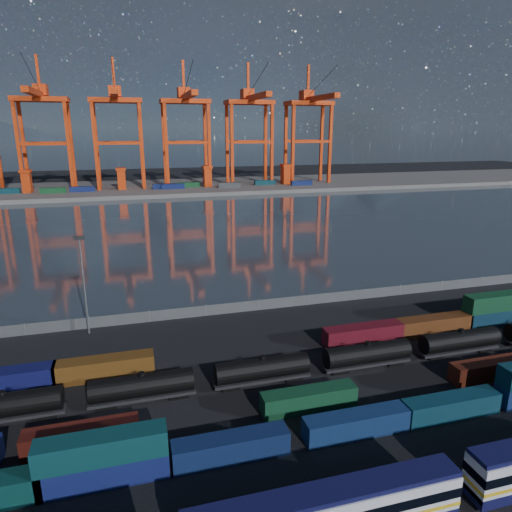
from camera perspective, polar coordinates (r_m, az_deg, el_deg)
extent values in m
plane|color=black|center=(62.56, 7.73, -16.20)|extent=(700.00, 700.00, 0.00)
plane|color=#2E3943|center=(158.47, -7.34, 3.61)|extent=(700.00, 700.00, 0.00)
cube|color=#514F4C|center=(261.34, -10.81, 8.44)|extent=(700.00, 70.00, 2.00)
cone|color=#1E2630|center=(1673.51, -23.42, 22.34)|extent=(1100.00, 1100.00, 520.00)
cone|color=#1E2630|center=(1674.96, -8.54, 22.33)|extent=(1040.00, 1040.00, 460.00)
cone|color=#1E2630|center=(1768.86, 5.38, 20.76)|extent=(960.00, 960.00, 380.00)
cone|color=#1E2630|center=(1917.22, 15.72, 18.68)|extent=(840.00, 840.00, 300.00)
cube|color=#0F0F37|center=(41.60, 8.99, -27.17)|extent=(23.54, 2.54, 0.47)
cube|color=black|center=(42.73, 8.89, -28.79)|extent=(23.56, 2.91, 0.94)
cube|color=black|center=(52.92, 28.39, -24.51)|extent=(2.82, 1.88, 0.66)
cube|color=navy|center=(50.35, -18.40, -24.13)|extent=(12.10, 2.46, 2.62)
cube|color=#0C3D43|center=(48.75, -18.69, -21.75)|extent=(12.10, 2.46, 2.62)
cube|color=#0F1F4C|center=(50.85, -3.13, -22.77)|extent=(12.10, 2.46, 2.62)
cube|color=navy|center=(54.96, 12.41, -19.83)|extent=(12.10, 2.46, 2.62)
cube|color=#0D3446|center=(61.04, 23.17, -16.90)|extent=(12.10, 2.46, 2.62)
cube|color=#501610|center=(55.35, -20.96, -20.34)|extent=(11.84, 2.41, 2.57)
cube|color=#124327|center=(58.21, 6.64, -17.34)|extent=(11.84, 2.41, 2.57)
cube|color=#541C10|center=(71.50, 27.26, -12.45)|extent=(11.84, 2.41, 2.57)
cube|color=#0F124E|center=(69.32, -29.17, -13.49)|extent=(13.12, 2.67, 2.84)
cube|color=brown|center=(67.23, -18.36, -13.11)|extent=(13.12, 2.67, 2.84)
cube|color=#5D0E19|center=(75.27, 13.23, -9.48)|extent=(13.12, 2.67, 2.84)
cube|color=#5C2D12|center=(82.06, 21.38, -8.01)|extent=(13.12, 2.67, 2.84)
cube|color=#0C2B41|center=(90.02, 27.95, -6.70)|extent=(13.12, 2.67, 2.84)
cube|color=#124526|center=(89.06, 28.18, -5.01)|extent=(13.12, 2.67, 2.84)
cylinder|color=black|center=(62.30, -29.01, -15.99)|extent=(12.60, 2.81, 2.81)
cylinder|color=black|center=(61.55, -29.20, -14.75)|extent=(0.78, 0.78, 0.48)
cube|color=black|center=(63.07, -28.81, -17.20)|extent=(13.08, 1.94, 0.39)
cube|color=black|center=(62.34, -24.69, -17.46)|extent=(2.42, 1.74, 0.58)
cylinder|color=black|center=(60.30, -14.05, -15.42)|extent=(12.60, 2.81, 2.81)
cylinder|color=black|center=(59.52, -14.15, -14.14)|extent=(0.78, 0.78, 0.48)
cube|color=black|center=(61.10, -13.95, -16.66)|extent=(13.08, 1.94, 0.39)
cube|color=black|center=(61.47, -18.17, -17.23)|extent=(2.42, 1.74, 0.58)
cube|color=black|center=(61.45, -9.69, -16.62)|extent=(2.42, 1.74, 0.58)
cylinder|color=black|center=(62.22, 0.77, -13.85)|extent=(12.60, 2.81, 2.81)
cylinder|color=black|center=(61.47, 0.78, -12.60)|extent=(0.78, 0.78, 0.48)
cube|color=black|center=(63.00, 0.77, -15.08)|extent=(13.08, 1.94, 0.39)
cube|color=black|center=(62.29, -3.24, -15.92)|extent=(2.42, 1.74, 0.58)
cube|color=black|center=(64.40, 4.62, -14.79)|extent=(2.42, 1.74, 0.58)
cylinder|color=black|center=(67.73, 13.73, -11.73)|extent=(12.60, 2.81, 2.81)
cylinder|color=black|center=(67.04, 13.82, -10.55)|extent=(0.78, 0.78, 0.48)
cube|color=black|center=(68.45, 13.65, -12.88)|extent=(13.08, 1.94, 0.39)
cube|color=black|center=(66.79, 10.25, -13.82)|extent=(2.42, 1.74, 0.58)
cube|color=black|center=(70.70, 16.79, -12.51)|extent=(2.42, 1.74, 0.58)
cylinder|color=black|center=(76.06, 24.14, -9.56)|extent=(12.60, 2.81, 2.81)
cylinder|color=black|center=(75.44, 24.27, -8.49)|extent=(0.78, 0.78, 0.48)
cube|color=black|center=(76.70, 24.01, -10.61)|extent=(13.08, 1.94, 0.39)
cube|color=black|center=(74.31, 21.32, -11.50)|extent=(2.42, 1.74, 0.58)
cube|color=black|center=(79.57, 26.45, -10.27)|extent=(2.42, 1.74, 0.58)
cube|color=#595B5E|center=(85.71, 0.36, -6.15)|extent=(160.00, 0.06, 2.00)
cylinder|color=slate|center=(84.77, -26.91, -8.14)|extent=(0.12, 0.12, 2.20)
cylinder|color=slate|center=(83.21, -20.12, -7.79)|extent=(0.12, 0.12, 2.20)
cylinder|color=slate|center=(82.84, -13.17, -7.32)|extent=(0.12, 0.12, 2.20)
cylinder|color=slate|center=(83.68, -6.28, -6.74)|extent=(0.12, 0.12, 2.20)
cylinder|color=slate|center=(85.68, 0.36, -6.09)|extent=(0.12, 0.12, 2.20)
cylinder|color=slate|center=(88.76, 6.61, -5.40)|extent=(0.12, 0.12, 2.20)
cylinder|color=slate|center=(92.83, 12.36, -4.71)|extent=(0.12, 0.12, 2.20)
cylinder|color=slate|center=(97.76, 17.57, -4.05)|extent=(0.12, 0.12, 2.20)
cylinder|color=slate|center=(103.42, 22.23, -3.42)|extent=(0.12, 0.12, 2.20)
cylinder|color=slate|center=(109.70, 26.39, -2.84)|extent=(0.12, 0.12, 2.20)
cylinder|color=slate|center=(78.93, -20.68, -3.75)|extent=(0.36, 0.36, 16.00)
cube|color=black|center=(76.72, -21.27, 2.11)|extent=(1.60, 0.40, 0.60)
cube|color=red|center=(252.35, -27.52, 11.78)|extent=(1.65, 1.65, 46.29)
cube|color=red|center=(264.46, -27.00, 11.95)|extent=(1.65, 1.65, 46.29)
cube|color=red|center=(248.92, -22.32, 12.34)|extent=(1.65, 1.65, 46.29)
cube|color=red|center=(261.18, -22.03, 12.47)|extent=(1.65, 1.65, 46.29)
cube|color=red|center=(250.30, -25.00, 12.60)|extent=(22.63, 1.44, 1.44)
cube|color=red|center=(262.51, -24.59, 12.72)|extent=(22.63, 1.44, 1.44)
cube|color=red|center=(256.64, -25.35, 17.28)|extent=(25.72, 14.40, 2.26)
cube|color=red|center=(244.58, -25.87, 17.86)|extent=(3.09, 49.37, 2.57)
cube|color=red|center=(260.98, -25.32, 18.26)|extent=(6.17, 8.23, 5.14)
cube|color=red|center=(259.60, -25.61, 19.97)|extent=(1.23, 1.23, 16.46)
cylinder|color=black|center=(242.71, -26.19, 19.57)|extent=(0.25, 42.34, 13.97)
cube|color=red|center=(247.89, -19.42, 12.60)|extent=(1.65, 1.65, 46.29)
cube|color=red|center=(260.21, -19.27, 12.72)|extent=(1.65, 1.65, 46.29)
cube|color=red|center=(247.61, -14.07, 13.01)|extent=(1.65, 1.65, 46.29)
cube|color=red|center=(259.94, -14.17, 13.11)|extent=(1.65, 1.65, 46.29)
cube|color=red|center=(247.41, -16.79, 13.35)|extent=(22.63, 1.44, 1.44)
cube|color=red|center=(259.75, -16.76, 13.44)|extent=(22.63, 1.44, 1.44)
cube|color=red|center=(253.82, -17.16, 18.09)|extent=(25.72, 14.40, 2.26)
cube|color=red|center=(241.62, -17.25, 18.72)|extent=(3.09, 49.37, 2.57)
cube|color=red|center=(258.21, -17.23, 19.06)|extent=(6.17, 8.23, 5.14)
cube|color=red|center=(256.81, -17.39, 20.81)|extent=(1.23, 1.23, 16.46)
cylinder|color=black|center=(239.73, -17.41, 20.47)|extent=(0.25, 42.34, 13.97)
cube|color=red|center=(248.33, -11.14, 13.19)|extent=(1.65, 1.65, 46.29)
cube|color=red|center=(260.63, -11.38, 13.28)|extent=(1.65, 1.65, 46.29)
cube|color=red|center=(251.22, -5.86, 13.42)|extent=(1.65, 1.65, 46.29)
cube|color=red|center=(263.38, -6.33, 13.51)|extent=(1.65, 1.65, 46.29)
cube|color=red|center=(249.45, -8.51, 13.85)|extent=(22.63, 1.44, 1.44)
cube|color=red|center=(261.69, -8.87, 13.91)|extent=(22.63, 1.44, 1.44)
cube|color=red|center=(255.80, -8.89, 18.55)|extent=(25.72, 14.40, 2.26)
cube|color=red|center=(243.70, -8.54, 19.19)|extent=(3.09, 49.37, 2.57)
cube|color=red|center=(260.16, -9.06, 19.51)|extent=(6.17, 8.23, 5.14)
cube|color=red|center=(258.77, -9.08, 21.25)|extent=(1.23, 1.23, 16.46)
cylinder|color=black|center=(241.82, -8.53, 20.93)|extent=(0.25, 42.34, 13.97)
cube|color=red|center=(253.65, -3.03, 13.50)|extent=(1.65, 1.65, 46.29)
cube|color=red|center=(265.69, -3.63, 13.59)|extent=(1.65, 1.65, 46.29)
cube|color=red|center=(259.55, 1.99, 13.56)|extent=(1.65, 1.65, 46.29)
cube|color=red|center=(271.34, 1.18, 13.66)|extent=(1.65, 1.65, 46.29)
cube|color=red|center=(256.29, -0.49, 14.06)|extent=(22.63, 1.44, 1.44)
cube|color=red|center=(268.22, -1.20, 14.13)|extent=(22.63, 1.44, 1.44)
cube|color=red|center=(262.48, -0.87, 18.64)|extent=(25.72, 14.40, 2.26)
cube|color=red|center=(250.70, -0.11, 19.25)|extent=(3.09, 49.37, 2.57)
cube|color=red|center=(266.73, -1.12, 19.59)|extent=(6.17, 8.23, 5.14)
cube|color=red|center=(265.38, -1.01, 21.28)|extent=(1.23, 1.23, 16.46)
cylinder|color=black|center=(248.88, 0.05, 20.94)|extent=(0.25, 42.34, 13.97)
cube|color=red|center=(263.54, 4.63, 13.55)|extent=(1.65, 1.65, 46.29)
cube|color=red|center=(275.16, 3.72, 13.66)|extent=(1.65, 1.65, 46.29)
cube|color=red|center=(272.16, 9.24, 13.47)|extent=(1.65, 1.65, 46.29)
cube|color=red|center=(283.42, 8.17, 13.60)|extent=(1.65, 1.65, 46.29)
cube|color=red|center=(267.57, 6.99, 14.02)|extent=(22.63, 1.44, 1.44)
cube|color=red|center=(279.02, 6.00, 14.11)|extent=(22.63, 1.44, 1.44)
cube|color=red|center=(273.51, 6.62, 18.43)|extent=(25.72, 14.40, 2.26)
cube|color=red|center=(262.22, 7.70, 18.97)|extent=(3.09, 49.37, 2.57)
cube|color=red|center=(277.59, 6.32, 19.36)|extent=(6.17, 8.23, 5.14)
cube|color=red|center=(276.29, 6.54, 20.97)|extent=(1.23, 1.23, 16.46)
cylinder|color=black|center=(260.48, 7.99, 20.57)|extent=(0.25, 42.34, 13.97)
cube|color=navy|center=(245.97, -10.35, 8.56)|extent=(12.00, 2.44, 2.60)
cube|color=navy|center=(258.61, 5.70, 9.07)|extent=(12.00, 2.44, 2.60)
cube|color=navy|center=(247.00, -11.39, 8.53)|extent=(12.00, 2.44, 2.60)
cube|color=#0C3842|center=(255.23, -28.73, 7.15)|extent=(12.00, 2.44, 2.60)
cube|color=#3F4244|center=(248.54, -3.40, 8.85)|extent=(12.00, 2.44, 2.60)
cube|color=#144C23|center=(247.06, -24.05, 7.49)|extent=(12.00, 2.44, 2.60)
cube|color=navy|center=(246.77, -20.87, 7.81)|extent=(12.00, 2.44, 2.60)
cube|color=#144C23|center=(251.65, -8.47, 8.80)|extent=(12.00, 2.44, 2.60)
cube|color=#0C3842|center=(259.91, 1.12, 9.18)|extent=(12.00, 2.44, 2.60)
cube|color=red|center=(254.38, -26.72, 8.23)|extent=(4.00, 6.00, 10.00)
cube|color=red|center=(253.88, -26.87, 9.45)|extent=(5.00, 7.00, 1.20)
cube|color=red|center=(249.82, -16.45, 9.14)|extent=(4.00, 6.00, 10.00)
cube|color=red|center=(249.31, -16.55, 10.39)|extent=(5.00, 7.00, 1.20)
cube|color=red|center=(253.30, -6.10, 9.77)|extent=(4.00, 6.00, 10.00)
cube|color=red|center=(252.79, -6.13, 11.01)|extent=(5.00, 7.00, 1.20)
cube|color=red|center=(264.50, 3.70, 10.07)|extent=(4.00, 6.00, 10.00)
cube|color=red|center=(264.01, 3.73, 11.26)|extent=(5.00, 7.00, 1.20)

